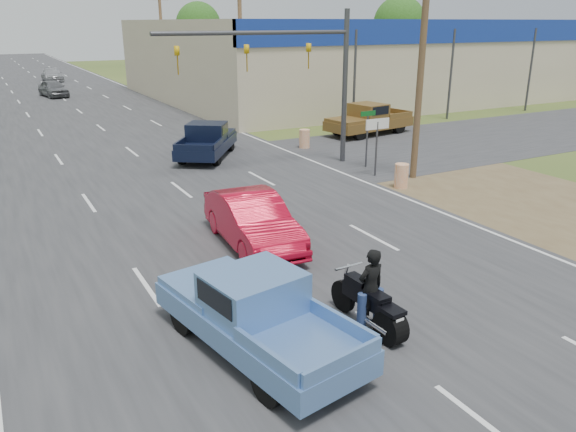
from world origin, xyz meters
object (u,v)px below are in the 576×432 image
rider (370,292)px  blue_pickup (253,311)px  distant_car_grey (53,89)px  distant_car_silver (52,75)px  brown_pickup (368,119)px  navy_pickup (207,140)px  red_convertible (253,221)px  motorcycle (372,308)px

rider → blue_pickup: size_ratio=0.33×
distant_car_grey → distant_car_silver: 15.25m
blue_pickup → brown_pickup: (16.03, 17.85, 0.07)m
navy_pickup → brown_pickup: size_ratio=0.92×
rider → brown_pickup: 22.80m
navy_pickup → blue_pickup: bearing=-73.1°
blue_pickup → distant_car_silver: bearing=76.6°
red_convertible → blue_pickup: size_ratio=0.89×
rider → distant_car_grey: (-0.66, 46.57, -0.15)m
blue_pickup → brown_pickup: 23.99m
brown_pickup → rider: bearing=134.3°
navy_pickup → brown_pickup: brown_pickup is taller
rider → distant_car_silver: rider is taller
rider → distant_car_silver: (1.12, 61.71, -0.19)m
distant_car_silver → navy_pickup: bearing=-88.9°
brown_pickup → distant_car_silver: brown_pickup is taller
blue_pickup → motorcycle: bearing=-23.5°
rider → navy_pickup: (2.94, 17.46, -0.03)m
blue_pickup → distant_car_grey: blue_pickup is taller
distant_car_grey → distant_car_silver: distant_car_grey is taller
rider → brown_pickup: size_ratio=0.31×
blue_pickup → distant_car_silver: 61.28m
motorcycle → navy_pickup: 17.78m
navy_pickup → distant_car_grey: 29.33m
blue_pickup → distant_car_grey: bearing=77.6°
motorcycle → red_convertible: bearing=88.8°
motorcycle → navy_pickup: (2.94, 17.54, 0.32)m
navy_pickup → distant_car_silver: bearing=127.3°
blue_pickup → distant_car_silver: blue_pickup is taller
red_convertible → rider: 5.66m
motorcycle → rider: rider is taller
motorcycle → brown_pickup: brown_pickup is taller
motorcycle → distant_car_silver: bearing=86.2°
distant_car_grey → distant_car_silver: (1.78, 15.15, -0.04)m
blue_pickup → distant_car_silver: size_ratio=1.10×
brown_pickup → distant_car_grey: 31.52m
rider → distant_car_grey: 46.57m
navy_pickup → distant_car_silver: navy_pickup is taller
motorcycle → brown_pickup: 22.86m
distant_car_silver → rider: bearing=-92.3°
motorcycle → rider: 0.36m
red_convertible → distant_car_grey: red_convertible is taller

